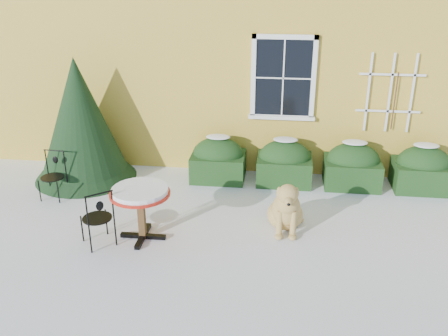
# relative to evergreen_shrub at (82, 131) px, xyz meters

# --- Properties ---
(ground) EXTENTS (80.00, 80.00, 0.00)m
(ground) POSITION_rel_evergreen_shrub_xyz_m (2.95, -2.30, -0.97)
(ground) COLOR white
(ground) RESTS_ON ground
(hedge_row) EXTENTS (4.95, 0.80, 0.91)m
(hedge_row) POSITION_rel_evergreen_shrub_xyz_m (4.60, 0.25, -0.57)
(hedge_row) COLOR black
(hedge_row) RESTS_ON ground
(evergreen_shrub) EXTENTS (1.99, 1.99, 2.41)m
(evergreen_shrub) POSITION_rel_evergreen_shrub_xyz_m (0.00, 0.00, 0.00)
(evergreen_shrub) COLOR black
(evergreen_shrub) RESTS_ON ground
(bistro_table) EXTENTS (0.93, 0.93, 0.87)m
(bistro_table) POSITION_rel_evergreen_shrub_xyz_m (1.76, -2.16, -0.25)
(bistro_table) COLOR black
(bistro_table) RESTS_ON ground
(patio_chair_near) EXTENTS (0.59, 0.59, 0.95)m
(patio_chair_near) POSITION_rel_evergreen_shrub_xyz_m (1.16, -2.42, -0.50)
(patio_chair_near) COLOR black
(patio_chair_near) RESTS_ON ground
(patio_chair_far) EXTENTS (0.42, 0.42, 0.87)m
(patio_chair_far) POSITION_rel_evergreen_shrub_xyz_m (-0.24, -0.92, -0.53)
(patio_chair_far) COLOR black
(patio_chair_far) RESTS_ON ground
(dog) EXTENTS (0.63, 1.05, 0.93)m
(dog) POSITION_rel_evergreen_shrub_xyz_m (3.99, -1.65, -0.60)
(dog) COLOR tan
(dog) RESTS_ON ground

